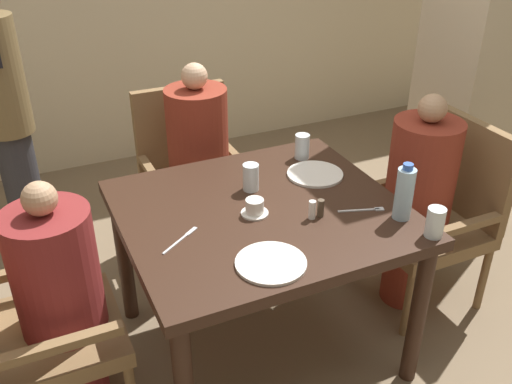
{
  "coord_description": "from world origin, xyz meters",
  "views": [
    {
      "loc": [
        -0.86,
        -1.82,
        1.97
      ],
      "look_at": [
        0.0,
        0.05,
        0.8
      ],
      "focal_mm": 40.0,
      "sensor_mm": 36.0,
      "label": 1
    }
  ],
  "objects_px": {
    "plate_main_right": "(271,263)",
    "teacup_with_saucer": "(255,208)",
    "plate_main_left": "(315,174)",
    "glass_tall_far": "(302,146)",
    "chair_left_side": "(23,323)",
    "diner_in_right_chair": "(417,202)",
    "water_bottle": "(404,193)",
    "glass_tall_mid": "(251,177)",
    "standing_host": "(6,113)",
    "glass_tall_near": "(435,222)",
    "chair_right_side": "(439,209)",
    "diner_in_left_chair": "(62,303)",
    "diner_in_far_chair": "(199,166)",
    "chair_far_side": "(191,169)"
  },
  "relations": [
    {
      "from": "plate_main_right",
      "to": "teacup_with_saucer",
      "type": "relative_size",
      "value": 2.28
    },
    {
      "from": "plate_main_left",
      "to": "glass_tall_far",
      "type": "height_order",
      "value": "glass_tall_far"
    },
    {
      "from": "chair_left_side",
      "to": "diner_in_right_chair",
      "type": "height_order",
      "value": "diner_in_right_chair"
    },
    {
      "from": "water_bottle",
      "to": "glass_tall_mid",
      "type": "relative_size",
      "value": 1.99
    },
    {
      "from": "diner_in_right_chair",
      "to": "standing_host",
      "type": "xyz_separation_m",
      "value": [
        -1.72,
        1.33,
        0.26
      ]
    },
    {
      "from": "chair_left_side",
      "to": "glass_tall_mid",
      "type": "distance_m",
      "value": 1.07
    },
    {
      "from": "chair_left_side",
      "to": "plate_main_left",
      "type": "distance_m",
      "value": 1.36
    },
    {
      "from": "glass_tall_near",
      "to": "diner_in_right_chair",
      "type": "bearing_deg",
      "value": 54.88
    },
    {
      "from": "chair_right_side",
      "to": "diner_in_right_chair",
      "type": "height_order",
      "value": "diner_in_right_chair"
    },
    {
      "from": "glass_tall_mid",
      "to": "plate_main_right",
      "type": "bearing_deg",
      "value": -106.82
    },
    {
      "from": "standing_host",
      "to": "glass_tall_near",
      "type": "distance_m",
      "value": 2.27
    },
    {
      "from": "plate_main_right",
      "to": "plate_main_left",
      "type": "bearing_deg",
      "value": 47.52
    },
    {
      "from": "chair_right_side",
      "to": "diner_in_right_chair",
      "type": "distance_m",
      "value": 0.17
    },
    {
      "from": "chair_left_side",
      "to": "glass_tall_far",
      "type": "distance_m",
      "value": 1.44
    },
    {
      "from": "diner_in_left_chair",
      "to": "chair_right_side",
      "type": "distance_m",
      "value": 1.81
    },
    {
      "from": "diner_in_far_chair",
      "to": "chair_left_side",
      "type": "bearing_deg",
      "value": -141.47
    },
    {
      "from": "diner_in_far_chair",
      "to": "glass_tall_mid",
      "type": "bearing_deg",
      "value": -87.59
    },
    {
      "from": "standing_host",
      "to": "glass_tall_near",
      "type": "xyz_separation_m",
      "value": [
        1.39,
        -1.79,
        -0.02
      ]
    },
    {
      "from": "plate_main_right",
      "to": "teacup_with_saucer",
      "type": "height_order",
      "value": "teacup_with_saucer"
    },
    {
      "from": "plate_main_left",
      "to": "glass_tall_mid",
      "type": "relative_size",
      "value": 2.13
    },
    {
      "from": "standing_host",
      "to": "glass_tall_near",
      "type": "bearing_deg",
      "value": -52.14
    },
    {
      "from": "chair_far_side",
      "to": "plate_main_right",
      "type": "height_order",
      "value": "chair_far_side"
    },
    {
      "from": "diner_in_right_chair",
      "to": "diner_in_far_chair",
      "type": "bearing_deg",
      "value": 136.85
    },
    {
      "from": "diner_in_right_chair",
      "to": "glass_tall_far",
      "type": "height_order",
      "value": "diner_in_right_chair"
    },
    {
      "from": "diner_in_right_chair",
      "to": "plate_main_right",
      "type": "xyz_separation_m",
      "value": [
        -0.97,
        -0.36,
        0.18
      ]
    },
    {
      "from": "diner_in_left_chair",
      "to": "plate_main_left",
      "type": "height_order",
      "value": "diner_in_left_chair"
    },
    {
      "from": "diner_in_left_chair",
      "to": "water_bottle",
      "type": "distance_m",
      "value": 1.39
    },
    {
      "from": "plate_main_left",
      "to": "teacup_with_saucer",
      "type": "relative_size",
      "value": 2.28
    },
    {
      "from": "standing_host",
      "to": "diner_in_right_chair",
      "type": "bearing_deg",
      "value": -37.86
    },
    {
      "from": "chair_left_side",
      "to": "chair_right_side",
      "type": "height_order",
      "value": "same"
    },
    {
      "from": "chair_left_side",
      "to": "standing_host",
      "type": "xyz_separation_m",
      "value": [
        0.1,
        1.33,
        0.34
      ]
    },
    {
      "from": "plate_main_right",
      "to": "teacup_with_saucer",
      "type": "distance_m",
      "value": 0.35
    },
    {
      "from": "chair_far_side",
      "to": "plate_main_left",
      "type": "relative_size",
      "value": 3.66
    },
    {
      "from": "diner_in_far_chair",
      "to": "glass_tall_far",
      "type": "xyz_separation_m",
      "value": [
        0.38,
        -0.43,
        0.22
      ]
    },
    {
      "from": "chair_right_side",
      "to": "chair_far_side",
      "type": "bearing_deg",
      "value": 136.56
    },
    {
      "from": "diner_in_left_chair",
      "to": "plate_main_right",
      "type": "bearing_deg",
      "value": -27.47
    },
    {
      "from": "chair_left_side",
      "to": "glass_tall_mid",
      "type": "height_order",
      "value": "chair_left_side"
    },
    {
      "from": "diner_in_far_chair",
      "to": "glass_tall_mid",
      "type": "distance_m",
      "value": 0.66
    },
    {
      "from": "chair_right_side",
      "to": "teacup_with_saucer",
      "type": "bearing_deg",
      "value": -178.28
    },
    {
      "from": "chair_left_side",
      "to": "water_bottle",
      "type": "xyz_separation_m",
      "value": [
        1.46,
        -0.3,
        0.37
      ]
    },
    {
      "from": "chair_right_side",
      "to": "water_bottle",
      "type": "height_order",
      "value": "water_bottle"
    },
    {
      "from": "glass_tall_near",
      "to": "diner_in_far_chair",
      "type": "bearing_deg",
      "value": 112.36
    },
    {
      "from": "chair_right_side",
      "to": "glass_tall_near",
      "type": "xyz_separation_m",
      "value": [
        -0.47,
        -0.46,
        0.31
      ]
    },
    {
      "from": "water_bottle",
      "to": "glass_tall_mid",
      "type": "height_order",
      "value": "water_bottle"
    },
    {
      "from": "chair_far_side",
      "to": "plate_main_right",
      "type": "distance_m",
      "value": 1.33
    },
    {
      "from": "chair_left_side",
      "to": "glass_tall_mid",
      "type": "relative_size",
      "value": 7.79
    },
    {
      "from": "teacup_with_saucer",
      "to": "standing_host",
      "type": "bearing_deg",
      "value": 121.61
    },
    {
      "from": "glass_tall_near",
      "to": "chair_left_side",
      "type": "bearing_deg",
      "value": 162.88
    },
    {
      "from": "water_bottle",
      "to": "glass_tall_mid",
      "type": "distance_m",
      "value": 0.65
    },
    {
      "from": "diner_in_right_chair",
      "to": "water_bottle",
      "type": "height_order",
      "value": "diner_in_right_chair"
    }
  ]
}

